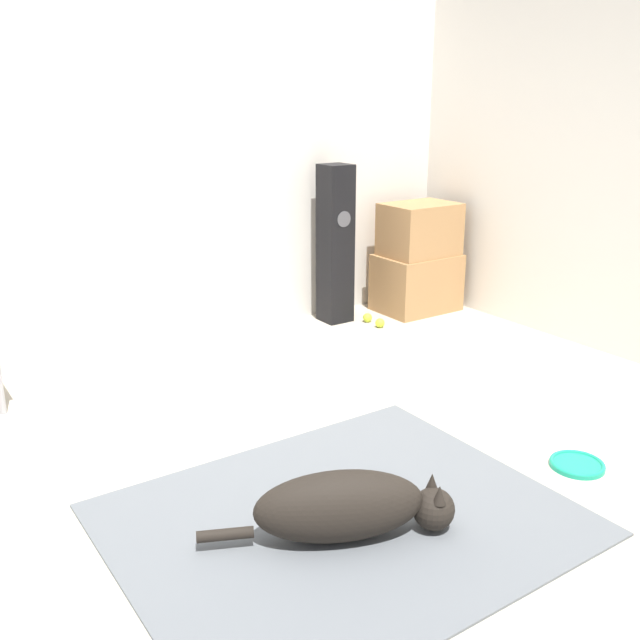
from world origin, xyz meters
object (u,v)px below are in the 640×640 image
object	(u,v)px
cardboard_box_upper	(420,229)
floor_speaker	(335,245)
frisbee	(577,464)
tennis_ball_near_speaker	(367,318)
cardboard_box_lower	(416,282)
dog	(348,506)
tennis_ball_by_boxes	(380,323)

from	to	relation	value
cardboard_box_upper	floor_speaker	bearing A→B (deg)	168.24
frisbee	tennis_ball_near_speaker	distance (m)	2.24
cardboard_box_lower	floor_speaker	size ratio (longest dim) A/B	0.52
frisbee	tennis_ball_near_speaker	size ratio (longest dim) A/B	3.62
cardboard_box_upper	cardboard_box_lower	bearing A→B (deg)	110.78
cardboard_box_upper	tennis_ball_near_speaker	bearing A→B (deg)	-176.26
dog	cardboard_box_lower	world-z (taller)	cardboard_box_lower
tennis_ball_by_boxes	cardboard_box_upper	bearing A→B (deg)	19.81
frisbee	cardboard_box_upper	bearing A→B (deg)	65.50
dog	tennis_ball_by_boxes	bearing A→B (deg)	48.58
dog	tennis_ball_near_speaker	distance (m)	2.64
dog	tennis_ball_near_speaker	bearing A→B (deg)	50.65
cardboard_box_lower	tennis_ball_near_speaker	bearing A→B (deg)	-175.39
dog	frisbee	distance (m)	1.18
dog	frisbee	world-z (taller)	dog
floor_speaker	tennis_ball_near_speaker	xyz separation A→B (m)	(0.17, -0.17, -0.53)
cardboard_box_lower	tennis_ball_near_speaker	size ratio (longest dim) A/B	8.84
floor_speaker	dog	bearing A→B (deg)	-124.23
tennis_ball_near_speaker	cardboard_box_lower	bearing A→B (deg)	4.61
tennis_ball_by_boxes	tennis_ball_near_speaker	size ratio (longest dim) A/B	1.00
cardboard_box_lower	frisbee	bearing A→B (deg)	-114.37
cardboard_box_lower	tennis_ball_by_boxes	size ratio (longest dim) A/B	8.84
cardboard_box_lower	tennis_ball_by_boxes	xyz separation A→B (m)	(-0.50, -0.19, -0.18)
dog	frisbee	xyz separation A→B (m)	(1.16, -0.14, -0.13)
frisbee	cardboard_box_lower	bearing A→B (deg)	65.63
frisbee	floor_speaker	distance (m)	2.43
cardboard_box_lower	floor_speaker	xyz separation A→B (m)	(-0.66, 0.13, 0.35)
tennis_ball_by_boxes	tennis_ball_near_speaker	distance (m)	0.15
cardboard_box_lower	cardboard_box_upper	xyz separation A→B (m)	(0.00, -0.01, 0.41)
cardboard_box_lower	tennis_ball_by_boxes	distance (m)	0.56
cardboard_box_lower	tennis_ball_by_boxes	world-z (taller)	cardboard_box_lower
cardboard_box_upper	frisbee	bearing A→B (deg)	-114.50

